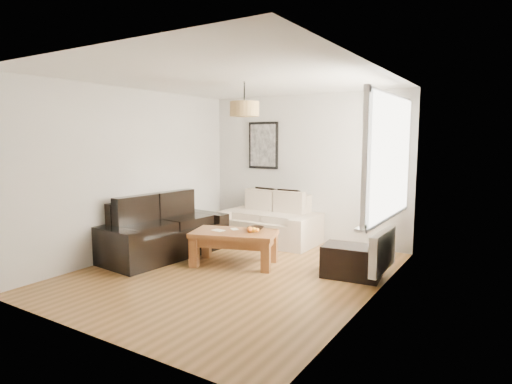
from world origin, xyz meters
The scene contains 21 objects.
floor centered at (0.00, 0.00, 0.00)m, with size 4.50×4.50×0.00m, color brown.
ceiling centered at (0.00, 0.00, 2.60)m, with size 3.80×4.50×0.00m, color white, non-canonical shape.
wall_back centered at (0.00, 2.25, 1.30)m, with size 3.80×0.04×2.60m, color silver, non-canonical shape.
wall_front centered at (0.00, -2.25, 1.30)m, with size 3.80×0.04×2.60m, color silver, non-canonical shape.
wall_left centered at (-1.90, 0.00, 1.30)m, with size 0.04×4.50×2.60m, color silver, non-canonical shape.
wall_right centered at (1.90, 0.00, 1.30)m, with size 0.04×4.50×2.60m, color silver, non-canonical shape.
window_bay centered at (1.86, 0.80, 1.60)m, with size 0.14×1.90×1.60m, color white, non-canonical shape.
radiator centered at (1.82, 0.80, 0.38)m, with size 0.10×0.90×0.52m, color white.
poster centered at (-0.85, 2.22, 1.70)m, with size 0.62×0.04×0.87m, color black, non-canonical shape.
pendant_shade centered at (0.00, 0.30, 2.23)m, with size 0.40×0.40×0.20m, color tan.
loveseat_cream centered at (-0.44, 1.78, 0.42)m, with size 1.68×0.92×0.84m, color #B8A794, non-canonical shape.
sofa_leather centered at (-1.43, 0.15, 0.44)m, with size 2.02×0.98×0.87m, color black, non-canonical shape.
coffee_table centered at (-0.20, 0.32, 0.25)m, with size 1.20×0.66×0.49m, color brown, non-canonical shape.
ottoman centered at (1.45, 0.67, 0.21)m, with size 0.74×0.48×0.42m, color black.
cushion_left centered at (-0.69, 1.98, 0.73)m, with size 0.41×0.13×0.41m, color black.
cushion_right centered at (-0.20, 1.98, 0.73)m, with size 0.40×0.12×0.40m, color black.
fruit_bowl centered at (0.03, 0.54, 0.52)m, with size 0.23×0.23×0.06m, color black.
orange_a centered at (0.09, 0.40, 0.53)m, with size 0.07×0.07×0.07m, color orange.
orange_b centered at (0.14, 0.41, 0.53)m, with size 0.06×0.06×0.06m, color orange.
orange_c centered at (0.04, 0.38, 0.53)m, with size 0.09×0.09×0.09m, color orange.
papers centered at (-0.43, 0.24, 0.49)m, with size 0.18×0.12×0.01m, color white.
Camera 1 is at (3.26, -4.62, 1.83)m, focal length 29.73 mm.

